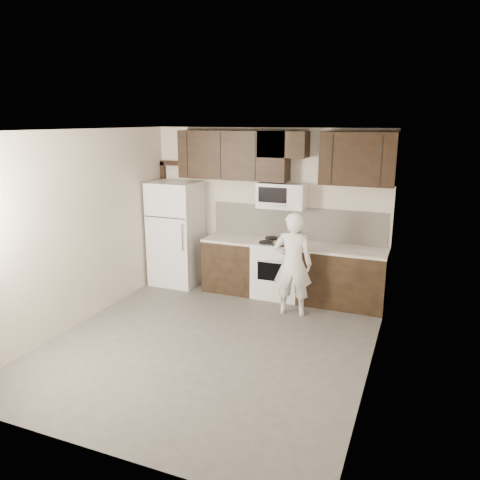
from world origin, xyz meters
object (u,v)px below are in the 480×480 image
Objects in this scene: microwave at (282,196)px; person at (293,264)px; stove at (278,269)px; refrigerator at (176,233)px.

person is (0.42, -0.75, -0.88)m from microwave.
microwave is at bearing 90.10° from stove.
refrigerator is 2.34m from person.
stove is 0.52× the size of refrigerator.
refrigerator reaches higher than stove.
refrigerator is (-1.85, -0.05, 0.44)m from stove.
microwave is at bearing -70.47° from person.
person is at bearing -56.82° from stove.
microwave is 0.42× the size of refrigerator.
stove is 1.20m from microwave.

